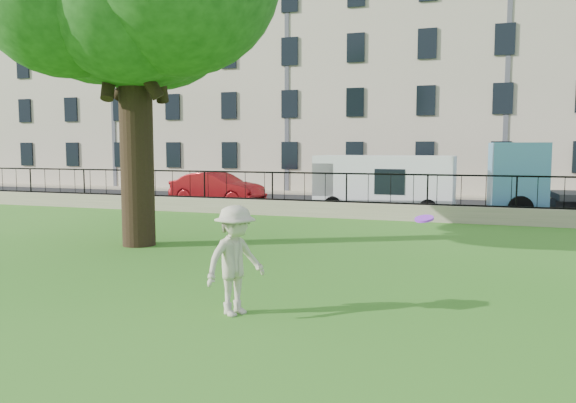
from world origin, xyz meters
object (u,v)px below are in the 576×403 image
(red_sedan, at_px, (217,188))
(man, at_px, (235,260))
(frisbee, at_px, (424,219))
(white_van, at_px, (384,184))

(red_sedan, bearing_deg, man, -145.30)
(frisbee, height_order, white_van, white_van)
(frisbee, bearing_deg, white_van, 101.04)
(red_sedan, distance_m, white_van, 8.05)
(man, xyz_separation_m, frisbee, (2.95, -0.01, 0.80))
(man, bearing_deg, red_sedan, 53.48)
(man, relative_size, white_van, 0.32)
(red_sedan, xyz_separation_m, white_van, (8.00, -0.74, 0.42))
(man, xyz_separation_m, white_van, (0.00, 15.08, 0.28))
(man, bearing_deg, frisbee, -63.54)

